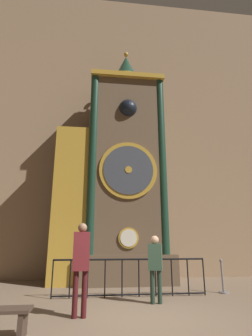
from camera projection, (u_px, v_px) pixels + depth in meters
ground_plane at (143, 321)px, 4.94m from camera, size 28.00×28.00×0.00m
cathedral_back_wall at (117, 121)px, 12.33m from camera, size 24.00×0.32×13.81m
clock_tower at (116, 175)px, 10.21m from camera, size 4.41×1.81×9.64m
railing_fence at (130, 275)px, 7.20m from camera, size 4.24×0.05×0.99m
visitor_near at (81, 259)px, 5.44m from camera, size 0.34×0.22×1.84m
visitor_far at (155, 262)px, 6.55m from camera, size 0.39×0.32×1.59m
stanchion_post at (223, 282)px, 7.66m from camera, size 0.28×0.28×0.94m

